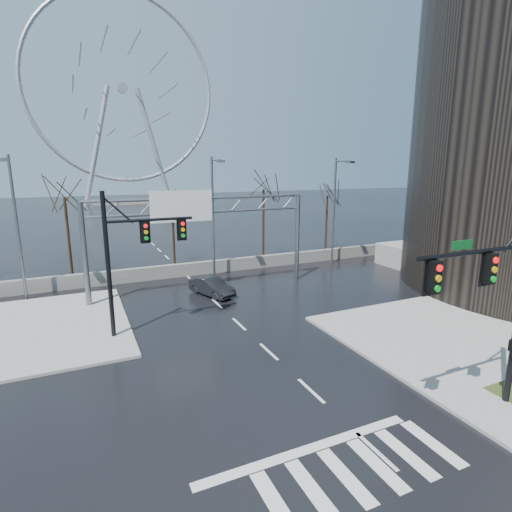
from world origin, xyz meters
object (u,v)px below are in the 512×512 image
sign_gantry (197,224)px  car (212,287)px  ferris_wheel (123,96)px  signal_mast_far (130,250)px  signal_mast_near (500,291)px

sign_gantry → car: (0.65, -0.99, -4.54)m
ferris_wheel → sign_gantry: bearing=-93.8°
sign_gantry → ferris_wheel: size_ratio=0.32×
signal_mast_far → sign_gantry: size_ratio=0.49×
signal_mast_near → signal_mast_far: bearing=130.3°
signal_mast_near → car: 19.12m
ferris_wheel → car: bearing=-93.3°
signal_mast_far → ferris_wheel: size_ratio=0.16×
ferris_wheel → car: (-4.72, -81.03, -25.49)m
sign_gantry → ferris_wheel: bearing=86.2°
signal_mast_near → signal_mast_far: (-11.01, 13.00, -0.04)m
signal_mast_near → car: (-4.86, 18.00, -4.23)m
car → sign_gantry: bearing=102.4°
signal_mast_far → ferris_wheel: (10.87, 86.04, 21.30)m
signal_mast_near → car: bearing=105.1°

